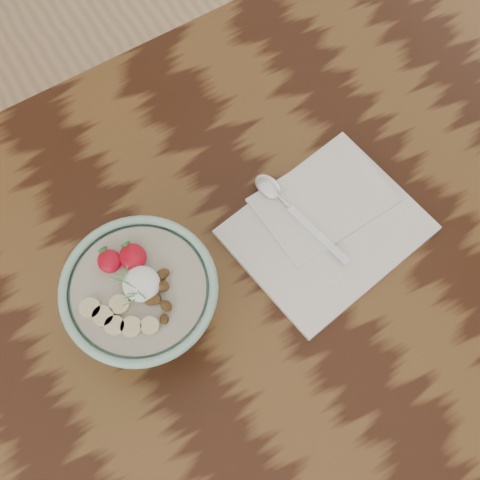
{
  "coord_description": "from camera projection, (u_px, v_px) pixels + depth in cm",
  "views": [
    {
      "loc": [
        -2.62,
        -26.01,
        165.65
      ],
      "look_at": [
        14.33,
        1.87,
        86.87
      ],
      "focal_mm": 50.0,
      "sensor_mm": 36.0,
      "label": 1
    }
  ],
  "objects": [
    {
      "name": "table",
      "position": [
        166.0,
        348.0,
        1.01
      ],
      "size": [
        160.0,
        90.0,
        75.0
      ],
      "color": "black",
      "rests_on": "ground"
    },
    {
      "name": "napkin",
      "position": [
        326.0,
        224.0,
        0.98
      ],
      "size": [
        29.13,
        24.9,
        1.61
      ],
      "rotation": [
        0.0,
        0.0,
        0.15
      ],
      "color": "white",
      "rests_on": "table"
    },
    {
      "name": "spoon",
      "position": [
        280.0,
        198.0,
        0.98
      ],
      "size": [
        5.83,
        18.75,
        0.98
      ],
      "rotation": [
        0.0,
        0.0,
        0.2
      ],
      "color": "silver",
      "rests_on": "napkin"
    },
    {
      "name": "breakfast_bowl",
      "position": [
        143.0,
        299.0,
        0.88
      ],
      "size": [
        20.16,
        20.16,
        13.1
      ],
      "rotation": [
        0.0,
        0.0,
        -0.13
      ],
      "color": "#8AB9A5",
      "rests_on": "table"
    }
  ]
}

